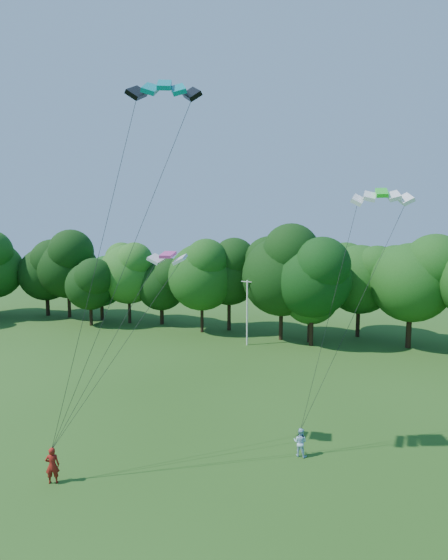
% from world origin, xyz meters
% --- Properties ---
extents(ground, '(160.00, 160.00, 0.00)m').
position_xyz_m(ground, '(0.00, 0.00, 0.00)').
color(ground, '#224A14').
rests_on(ground, ground).
extents(utility_pole, '(1.40, 0.31, 7.05)m').
position_xyz_m(utility_pole, '(-4.28, 31.11, 3.66)').
color(utility_pole, silver).
rests_on(utility_pole, ground).
extents(kite_flyer_left, '(0.80, 0.72, 1.84)m').
position_xyz_m(kite_flyer_left, '(-5.81, 3.19, 0.92)').
color(kite_flyer_left, maroon).
rests_on(kite_flyer_left, ground).
extents(kite_flyer_right, '(0.85, 0.71, 1.59)m').
position_xyz_m(kite_flyer_right, '(5.18, 9.90, 0.79)').
color(kite_flyer_right, '#B0D8F4').
rests_on(kite_flyer_right, ground).
extents(kite_teal, '(3.42, 2.51, 0.84)m').
position_xyz_m(kite_teal, '(-0.67, 5.72, 18.97)').
color(kite_teal, '#048A95').
rests_on(kite_teal, ground).
extents(kite_green, '(3.20, 1.65, 0.63)m').
position_xyz_m(kite_green, '(8.85, 12.58, 14.39)').
color(kite_green, '#21DE24').
rests_on(kite_green, ground).
extents(kite_pink, '(2.11, 1.23, 0.35)m').
position_xyz_m(kite_pink, '(-1.60, 7.64, 11.09)').
color(kite_pink, '#D33A96').
rests_on(kite_pink, ground).
extents(tree_back_west, '(6.99, 6.99, 10.17)m').
position_xyz_m(tree_back_west, '(-26.88, 36.96, 6.35)').
color(tree_back_west, black).
rests_on(tree_back_west, ground).
extents(tree_back_center, '(8.91, 8.91, 12.96)m').
position_xyz_m(tree_back_center, '(2.25, 33.26, 8.09)').
color(tree_back_center, '#331C13').
rests_on(tree_back_center, ground).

